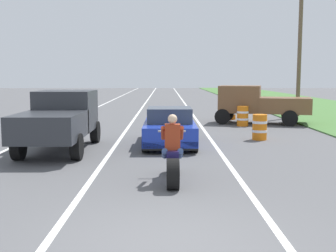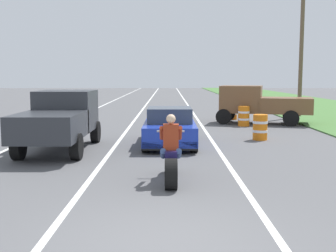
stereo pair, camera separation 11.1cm
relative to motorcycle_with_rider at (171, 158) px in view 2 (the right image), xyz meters
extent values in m
plane|color=#565659|center=(-0.16, -3.61, -0.59)|extent=(160.00, 160.00, 0.00)
cube|color=white|center=(-5.56, 16.39, -0.59)|extent=(0.14, 120.00, 0.01)
cube|color=white|center=(1.64, 16.39, -0.59)|extent=(0.14, 120.00, 0.01)
cube|color=white|center=(-1.96, 16.39, -0.59)|extent=(0.14, 120.00, 0.01)
cylinder|color=black|center=(0.00, -0.60, -0.25)|extent=(0.28, 0.69, 0.69)
cylinder|color=black|center=(0.00, 0.95, -0.28)|extent=(0.12, 0.63, 0.63)
cube|color=#1E194C|center=(0.00, 0.23, 0.02)|extent=(0.28, 1.10, 0.36)
cylinder|color=#B2B2B7|center=(0.00, 0.87, 0.09)|extent=(0.08, 0.36, 0.73)
cylinder|color=#A5A5AA|center=(0.00, 0.85, 0.52)|extent=(0.70, 0.05, 0.05)
cube|color=#993319|center=(0.00, 0.00, 0.50)|extent=(0.36, 0.24, 0.60)
sphere|color=beige|center=(0.00, 0.00, 0.92)|extent=(0.22, 0.22, 0.22)
cylinder|color=#384C7A|center=(-0.18, 0.03, 0.10)|extent=(0.14, 0.47, 0.32)
cylinder|color=#993319|center=(-0.22, 0.30, 0.55)|extent=(0.10, 0.51, 0.40)
cylinder|color=#384C7A|center=(0.18, 0.03, 0.10)|extent=(0.14, 0.47, 0.32)
cylinder|color=#993319|center=(0.22, 0.30, 0.55)|extent=(0.10, 0.51, 0.40)
cube|color=#1E38B2|center=(-0.01, 5.60, -0.07)|extent=(1.80, 4.30, 0.64)
cube|color=#333D4C|center=(-0.01, 5.40, 0.51)|extent=(1.56, 1.70, 0.52)
cube|color=black|center=(-0.01, 3.55, -0.31)|extent=(1.76, 0.20, 0.28)
cylinder|color=black|center=(-0.81, 7.20, -0.27)|extent=(0.24, 0.64, 0.64)
cylinder|color=black|center=(0.79, 7.20, -0.27)|extent=(0.24, 0.64, 0.64)
cylinder|color=black|center=(-0.81, 4.00, -0.27)|extent=(0.24, 0.64, 0.64)
cylinder|color=black|center=(0.79, 4.00, -0.27)|extent=(0.24, 0.64, 0.64)
cube|color=#2D3035|center=(-3.67, 5.27, 0.69)|extent=(1.90, 2.10, 1.40)
cube|color=#333D4C|center=(-3.67, 5.62, 1.07)|extent=(1.67, 0.29, 0.57)
cube|color=#2D3035|center=(-3.67, 3.02, 0.39)|extent=(1.90, 2.70, 0.80)
cylinder|color=black|center=(-4.54, 6.07, -0.19)|extent=(0.28, 0.80, 0.80)
cylinder|color=black|center=(-2.80, 6.07, -0.19)|extent=(0.28, 0.80, 0.80)
cylinder|color=black|center=(-4.54, 2.72, -0.19)|extent=(0.28, 0.80, 0.80)
cylinder|color=black|center=(-2.80, 2.72, -0.19)|extent=(0.28, 0.80, 0.80)
cube|color=brown|center=(3.81, 12.64, 0.69)|extent=(2.52, 2.38, 1.40)
cube|color=#333D4C|center=(3.47, 12.73, 1.07)|extent=(0.71, 1.69, 0.57)
cube|color=brown|center=(5.98, 12.06, 0.39)|extent=(3.10, 2.53, 0.80)
cylinder|color=black|center=(2.81, 12.01, -0.19)|extent=(0.85, 0.48, 0.80)
cylinder|color=black|center=(3.26, 13.69, -0.19)|extent=(0.85, 0.48, 0.80)
cylinder|color=black|center=(6.05, 11.14, -0.19)|extent=(0.85, 0.48, 0.80)
cylinder|color=black|center=(6.50, 12.82, -0.19)|extent=(0.85, 0.48, 0.80)
cylinder|color=brown|center=(7.92, 15.92, 3.09)|extent=(0.24, 0.24, 7.37)
cylinder|color=orange|center=(3.54, 6.67, -0.09)|extent=(0.56, 0.56, 1.00)
cylinder|color=white|center=(3.54, 6.67, 0.11)|extent=(0.58, 0.58, 0.10)
cylinder|color=white|center=(3.54, 6.67, -0.24)|extent=(0.58, 0.58, 0.10)
cylinder|color=orange|center=(3.72, 11.25, -0.09)|extent=(0.56, 0.56, 1.00)
cylinder|color=white|center=(3.72, 11.25, 0.11)|extent=(0.58, 0.58, 0.10)
cylinder|color=white|center=(3.72, 11.25, -0.24)|extent=(0.58, 0.58, 0.10)
cylinder|color=orange|center=(3.62, 14.46, -0.09)|extent=(0.56, 0.56, 1.00)
cylinder|color=white|center=(3.62, 14.46, 0.11)|extent=(0.58, 0.58, 0.10)
cylinder|color=white|center=(3.62, 14.46, -0.24)|extent=(0.58, 0.58, 0.10)
camera|label=1|loc=(-0.18, -9.73, 1.91)|focal=45.19mm
camera|label=2|loc=(-0.07, -9.73, 1.91)|focal=45.19mm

